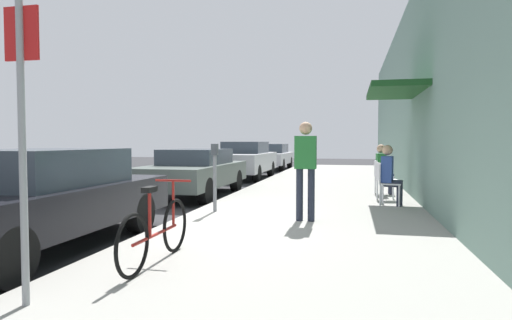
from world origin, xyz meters
The scene contains 16 objects.
ground_plane centered at (0.00, 0.00, 0.00)m, with size 60.00×60.00×0.00m, color #2D2D30.
sidewalk_slab centered at (2.25, 2.00, 0.06)m, with size 4.50×32.00×0.12m, color #9E9B93.
building_facade centered at (4.64, 2.01, 2.63)m, with size 1.40×32.00×5.25m.
parked_car_0 centered at (-1.10, -2.03, 0.71)m, with size 1.80×4.40×1.38m.
parked_car_1 centered at (-1.10, 3.86, 0.68)m, with size 1.80×4.40×1.28m.
parked_car_2 centered at (-1.10, 9.45, 0.76)m, with size 1.80×4.40×1.47m.
parked_car_3 centered at (-1.10, 15.12, 0.71)m, with size 1.80×4.40×1.35m.
parking_meter centered at (0.45, 0.87, 0.89)m, with size 0.12×0.10×1.32m.
street_sign centered at (0.40, -4.01, 1.64)m, with size 0.32×0.06×2.60m.
bicycle_0 centered at (0.92, -2.66, 0.48)m, with size 0.46×1.71×0.90m.
cafe_chair_0 centered at (3.79, 2.48, 0.62)m, with size 0.52×0.52×0.87m.
seated_patron_0 centered at (3.85, 2.47, 0.82)m, with size 0.48×0.42×1.29m.
cafe_chair_1 centered at (3.79, 3.31, 0.62)m, with size 0.52×0.52×0.87m.
cafe_chair_2 centered at (3.79, 4.45, 0.62)m, with size 0.48×0.48×0.87m.
seated_patron_2 centered at (3.85, 4.46, 0.82)m, with size 0.45×0.39×1.29m.
pedestrian_standing centered at (2.28, 0.27, 1.12)m, with size 0.36×0.22×1.70m.
Camera 1 is at (3.04, -7.01, 1.49)m, focal length 29.90 mm.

